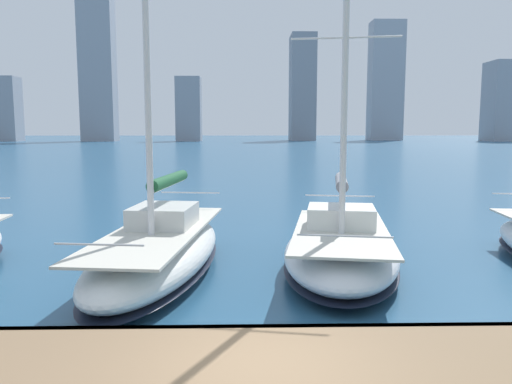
{
  "coord_description": "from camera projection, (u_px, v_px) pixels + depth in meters",
  "views": [
    {
      "loc": [
        0.2,
        6.51,
        3.81
      ],
      "look_at": [
        -0.09,
        -6.22,
        2.2
      ],
      "focal_mm": 35.0,
      "sensor_mm": 36.0,
      "label": 1
    }
  ],
  "objects": [
    {
      "name": "city_skyline",
      "position": [
        259.0,
        84.0,
        162.8
      ],
      "size": [
        165.14,
        23.74,
        52.52
      ],
      "color": "#9196A0",
      "rests_on": "ground"
    },
    {
      "name": "sailboat_forest",
      "position": [
        159.0,
        248.0,
        13.0
      ],
      "size": [
        3.54,
        8.56,
        12.34
      ],
      "color": "white",
      "rests_on": "ground"
    },
    {
      "name": "dock_pier",
      "position": [
        260.0,
        364.0,
        6.97
      ],
      "size": [
        28.0,
        2.8,
        0.6
      ],
      "color": "#896B4C",
      "rests_on": "ground"
    },
    {
      "name": "sailboat_grey",
      "position": [
        341.0,
        248.0,
        13.27
      ],
      "size": [
        4.09,
        7.24,
        9.23
      ],
      "color": "white",
      "rests_on": "ground"
    }
  ]
}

